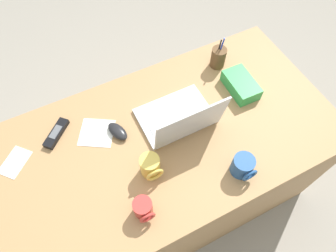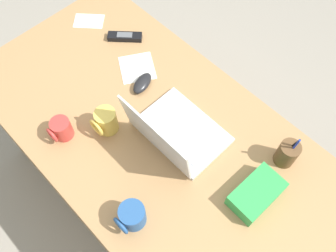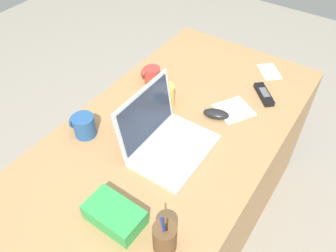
# 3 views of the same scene
# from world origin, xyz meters

# --- Properties ---
(ground_plane) EXTENTS (6.00, 6.00, 0.00)m
(ground_plane) POSITION_xyz_m (0.00, 0.00, 0.00)
(ground_plane) COLOR gray
(desk) EXTENTS (1.57, 0.82, 0.76)m
(desk) POSITION_xyz_m (0.00, 0.00, 0.38)
(desk) COLOR #A87C4F
(desk) RESTS_ON ground
(laptop) EXTENTS (0.33, 0.27, 0.24)m
(laptop) POSITION_xyz_m (-0.08, -0.03, 0.80)
(laptop) COLOR silver
(laptop) RESTS_ON desk
(computer_mouse) EXTENTS (0.09, 0.13, 0.03)m
(computer_mouse) POSITION_xyz_m (0.19, -0.11, 0.77)
(computer_mouse) COLOR black
(computer_mouse) RESTS_ON desk
(coffee_mug_white) EXTENTS (0.09, 0.10, 0.09)m
(coffee_mug_white) POSITION_xyz_m (-0.20, 0.29, 0.80)
(coffee_mug_white) COLOR #26518C
(coffee_mug_white) RESTS_ON desk
(coffee_mug_tall) EXTENTS (0.07, 0.09, 0.09)m
(coffee_mug_tall) POSITION_xyz_m (0.23, 0.26, 0.80)
(coffee_mug_tall) COLOR #C63833
(coffee_mug_tall) RESTS_ON desk
(coffee_mug_spare) EXTENTS (0.08, 0.09, 0.10)m
(coffee_mug_spare) POSITION_xyz_m (0.13, 0.12, 0.81)
(coffee_mug_spare) COLOR #E0BC4C
(coffee_mug_spare) RESTS_ON desk
(cordless_phone) EXTENTS (0.14, 0.14, 0.03)m
(cordless_phone) POSITION_xyz_m (0.44, -0.23, 0.77)
(cordless_phone) COLOR black
(cordless_phone) RESTS_ON desk
(pen_holder) EXTENTS (0.07, 0.07, 0.18)m
(pen_holder) POSITION_xyz_m (-0.42, -0.26, 0.81)
(pen_holder) COLOR brown
(pen_holder) RESTS_ON desk
(snack_bag) EXTENTS (0.12, 0.20, 0.07)m
(snack_bag) POSITION_xyz_m (-0.44, -0.08, 0.79)
(snack_bag) COLOR green
(snack_bag) RESTS_ON desk
(paper_note_near_laptop) EXTENTS (0.16, 0.16, 0.00)m
(paper_note_near_laptop) POSITION_xyz_m (0.63, -0.18, 0.76)
(paper_note_near_laptop) COLOR white
(paper_note_near_laptop) RESTS_ON desk
(paper_note_left) EXTENTS (0.20, 0.20, 0.00)m
(paper_note_left) POSITION_xyz_m (0.27, -0.16, 0.76)
(paper_note_left) COLOR white
(paper_note_left) RESTS_ON desk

